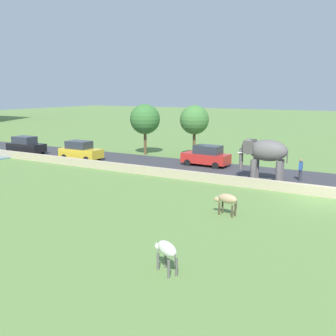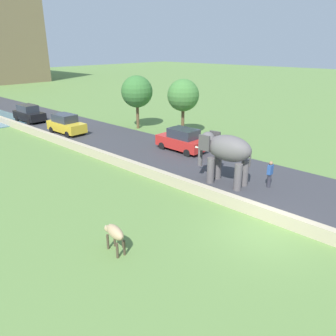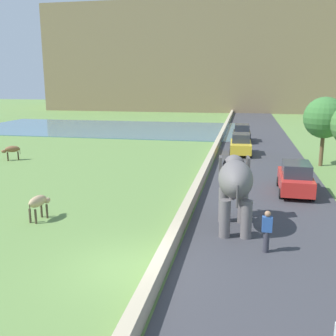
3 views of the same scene
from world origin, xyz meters
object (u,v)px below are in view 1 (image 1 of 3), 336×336
at_px(car_red, 206,156).
at_px(car_yellow, 80,151).
at_px(cow_white, 166,250).
at_px(person_beside_elephant, 301,170).
at_px(cow_tan, 227,200).
at_px(car_black, 26,145).
at_px(elephant, 265,153).

bearing_deg(car_red, car_yellow, 105.63).
bearing_deg(cow_white, person_beside_elephant, -3.18).
bearing_deg(cow_tan, car_red, 29.17).
xyz_separation_m(person_beside_elephant, cow_white, (-17.12, 0.95, -0.04)).
distance_m(car_black, cow_tan, 26.59).
distance_m(person_beside_elephant, car_black, 26.77).
bearing_deg(car_yellow, person_beside_elephant, -86.41).
xyz_separation_m(car_black, cow_white, (-15.90, -25.79, -0.06)).
bearing_deg(cow_tan, cow_white, -174.92).
relative_size(car_black, cow_tan, 2.84).
distance_m(person_beside_elephant, cow_tan, 10.00).
relative_size(elephant, car_red, 0.87).
height_order(person_beside_elephant, car_yellow, car_yellow).
distance_m(person_beside_elephant, car_yellow, 19.48).
bearing_deg(car_black, car_red, -80.37).
relative_size(car_yellow, car_black, 1.00).
xyz_separation_m(car_black, cow_tan, (-8.65, -25.15, -0.06)).
relative_size(person_beside_elephant, cow_tan, 1.15).
distance_m(elephant, cow_white, 15.98).
xyz_separation_m(car_yellow, car_red, (3.15, -11.26, 0.00)).
bearing_deg(elephant, car_yellow, 89.94).
bearing_deg(cow_tan, person_beside_elephant, -9.18).
distance_m(car_red, cow_tan, 13.51).
distance_m(car_yellow, cow_tan, 19.83).
relative_size(elephant, cow_tan, 2.48).
bearing_deg(car_black, cow_white, -121.65).
relative_size(car_yellow, car_red, 1.00).
xyz_separation_m(car_yellow, car_black, (0.00, 7.30, 0.00)).
xyz_separation_m(elephant, person_beside_elephant, (1.24, -2.25, -1.16)).
bearing_deg(person_beside_elephant, car_yellow, 93.59).
distance_m(person_beside_elephant, car_red, 8.41).
bearing_deg(car_red, car_black, 99.63).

